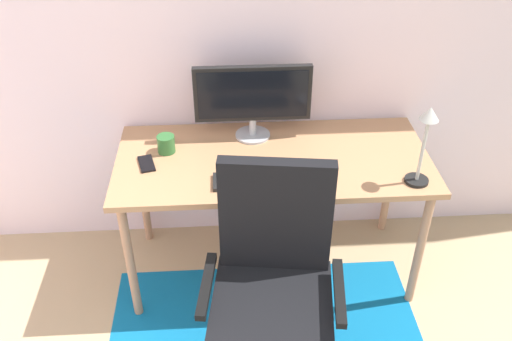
# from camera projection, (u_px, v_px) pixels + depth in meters

# --- Properties ---
(wall_back) EXTENTS (6.00, 0.10, 2.60)m
(wall_back) POSITION_uv_depth(u_px,v_px,m) (215.00, 18.00, 2.73)
(wall_back) COLOR white
(wall_back) RESTS_ON ground
(desk) EXTENTS (1.54, 0.70, 0.74)m
(desk) POSITION_uv_depth(u_px,v_px,m) (273.00, 169.00, 2.76)
(desk) COLOR tan
(desk) RESTS_ON ground
(monitor) EXTENTS (0.58, 0.18, 0.39)m
(monitor) POSITION_uv_depth(u_px,v_px,m) (253.00, 96.00, 2.76)
(monitor) COLOR #B2B2B7
(monitor) RESTS_ON desk
(keyboard) EXTENTS (0.43, 0.13, 0.02)m
(keyboard) POSITION_uv_depth(u_px,v_px,m) (260.00, 180.00, 2.55)
(keyboard) COLOR black
(keyboard) RESTS_ON desk
(computer_mouse) EXTENTS (0.06, 0.10, 0.03)m
(computer_mouse) POSITION_uv_depth(u_px,v_px,m) (323.00, 176.00, 2.56)
(computer_mouse) COLOR white
(computer_mouse) RESTS_ON desk
(coffee_cup) EXTENTS (0.09, 0.09, 0.09)m
(coffee_cup) POSITION_uv_depth(u_px,v_px,m) (166.00, 144.00, 2.74)
(coffee_cup) COLOR #2D6830
(coffee_cup) RESTS_ON desk
(cell_phone) EXTENTS (0.10, 0.15, 0.01)m
(cell_phone) POSITION_uv_depth(u_px,v_px,m) (147.00, 164.00, 2.67)
(cell_phone) COLOR black
(cell_phone) RESTS_ON desk
(desk_lamp) EXTENTS (0.11, 0.11, 0.39)m
(desk_lamp) POSITION_uv_depth(u_px,v_px,m) (425.00, 137.00, 2.42)
(desk_lamp) COLOR black
(desk_lamp) RESTS_ON desk
(office_chair) EXTENTS (0.61, 0.55, 1.07)m
(office_chair) POSITION_uv_depth(u_px,v_px,m) (272.00, 303.00, 2.34)
(office_chair) COLOR slate
(office_chair) RESTS_ON ground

